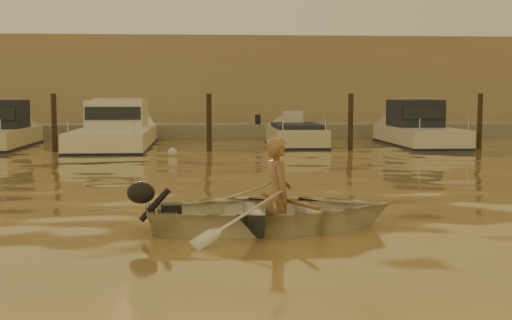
{
  "coord_description": "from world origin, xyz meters",
  "views": [
    {
      "loc": [
        -0.47,
        -11.06,
        2.02
      ],
      "look_at": [
        0.56,
        2.38,
        0.75
      ],
      "focal_mm": 50.0,
      "sensor_mm": 36.0,
      "label": 1
    }
  ],
  "objects": [
    {
      "name": "piling_3",
      "position": [
        4.8,
        13.8,
        0.9
      ],
      "size": [
        0.18,
        0.18,
        2.2
      ],
      "primitive_type": "cylinder",
      "color": "#2D2319",
      "rests_on": "ground_plane"
    },
    {
      "name": "person",
      "position": [
        0.66,
        -0.61,
        0.53
      ],
      "size": [
        0.44,
        0.64,
        1.66
      ],
      "primitive_type": "imported",
      "rotation": [
        0.0,
        0.0,
        1.65
      ],
      "color": "#99704C",
      "rests_on": "dinghy"
    },
    {
      "name": "fender_d",
      "position": [
        3.1,
        13.82,
        0.1
      ],
      "size": [
        0.3,
        0.3,
        0.3
      ],
      "primitive_type": "sphere",
      "color": "#CC6018",
      "rests_on": "ground_plane"
    },
    {
      "name": "moored_boat_3",
      "position": [
        3.14,
        16.0,
        0.22
      ],
      "size": [
        1.88,
        5.51,
        0.95
      ],
      "primitive_type": null,
      "color": "beige",
      "rests_on": "ground_plane"
    },
    {
      "name": "oar_starboard",
      "position": [
        0.61,
        -0.62,
        0.42
      ],
      "size": [
        0.27,
        2.1,
        0.13
      ],
      "primitive_type": "cylinder",
      "rotation": [
        1.54,
        0.0,
        -0.1
      ],
      "color": "brown",
      "rests_on": "dinghy"
    },
    {
      "name": "piling_1",
      "position": [
        -5.5,
        13.8,
        0.9
      ],
      "size": [
        0.18,
        0.18,
        2.2
      ],
      "primitive_type": "cylinder",
      "color": "#2D2319",
      "rests_on": "ground_plane"
    },
    {
      "name": "ground_plane",
      "position": [
        0.0,
        0.0,
        0.0
      ],
      "size": [
        160.0,
        160.0,
        0.0
      ],
      "primitive_type": "plane",
      "color": "olive",
      "rests_on": "ground"
    },
    {
      "name": "moored_boat_4",
      "position": [
        7.97,
        16.0,
        0.62
      ],
      "size": [
        2.18,
        6.74,
        1.75
      ],
      "primitive_type": null,
      "color": "silver",
      "rests_on": "ground_plane"
    },
    {
      "name": "outboard_motor",
      "position": [
        -0.93,
        -0.73,
        0.28
      ],
      "size": [
        0.93,
        0.47,
        0.7
      ],
      "primitive_type": null,
      "rotation": [
        0.0,
        0.0,
        0.08
      ],
      "color": "black",
      "rests_on": "dinghy"
    },
    {
      "name": "piling_4",
      "position": [
        9.5,
        13.8,
        0.9
      ],
      "size": [
        0.18,
        0.18,
        2.2
      ],
      "primitive_type": "cylinder",
      "color": "#2D2319",
      "rests_on": "ground_plane"
    },
    {
      "name": "waterfront_building",
      "position": [
        0.0,
        27.0,
        2.4
      ],
      "size": [
        46.0,
        7.0,
        4.8
      ],
      "primitive_type": "cube",
      "color": "#9E8466",
      "rests_on": "quay"
    },
    {
      "name": "piling_2",
      "position": [
        -0.2,
        13.8,
        0.9
      ],
      "size": [
        0.18,
        0.18,
        2.2
      ],
      "primitive_type": "cylinder",
      "color": "#2D2319",
      "rests_on": "ground_plane"
    },
    {
      "name": "fender_c",
      "position": [
        -1.41,
        12.02,
        0.1
      ],
      "size": [
        0.3,
        0.3,
        0.3
      ],
      "primitive_type": "sphere",
      "color": "silver",
      "rests_on": "ground_plane"
    },
    {
      "name": "oar_port",
      "position": [
        0.81,
        -0.6,
        0.42
      ],
      "size": [
        0.65,
        2.03,
        0.13
      ],
      "primitive_type": "cylinder",
      "rotation": [
        1.54,
        0.0,
        0.29
      ],
      "color": "brown",
      "rests_on": "dinghy"
    },
    {
      "name": "quay",
      "position": [
        0.0,
        21.5,
        0.15
      ],
      "size": [
        52.0,
        4.0,
        1.0
      ],
      "primitive_type": "cube",
      "color": "gray",
      "rests_on": "ground_plane"
    },
    {
      "name": "moored_boat_2",
      "position": [
        -3.69,
        16.0,
        0.62
      ],
      "size": [
        2.65,
        8.75,
        1.75
      ],
      "primitive_type": null,
      "color": "white",
      "rests_on": "ground_plane"
    },
    {
      "name": "dinghy",
      "position": [
        0.56,
        -0.62,
        0.26
      ],
      "size": [
        3.89,
        2.91,
        0.77
      ],
      "primitive_type": "imported",
      "rotation": [
        0.0,
        0.0,
        1.65
      ],
      "color": "white",
      "rests_on": "ground_plane"
    },
    {
      "name": "fender_e",
      "position": [
        7.25,
        13.45,
        0.1
      ],
      "size": [
        0.3,
        0.3,
        0.3
      ],
      "primitive_type": "sphere",
      "color": "white",
      "rests_on": "ground_plane"
    }
  ]
}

